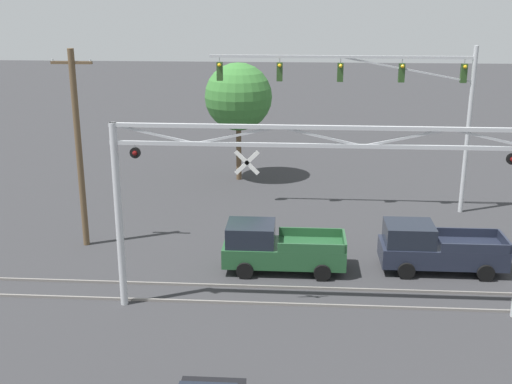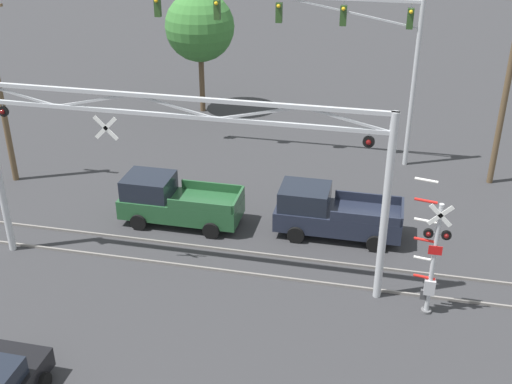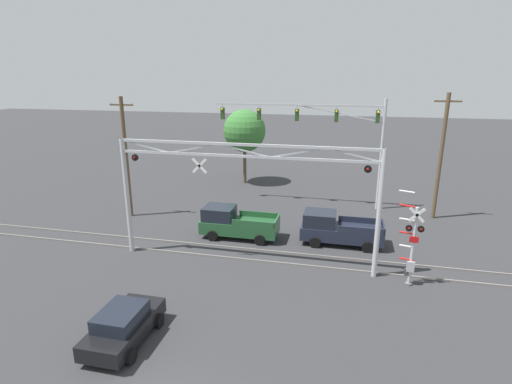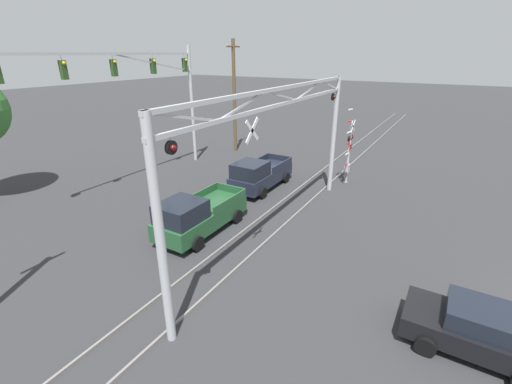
# 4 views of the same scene
# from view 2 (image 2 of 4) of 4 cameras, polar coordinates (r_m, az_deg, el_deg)

# --- Properties ---
(rail_track_near) EXTENTS (80.00, 0.08, 0.10)m
(rail_track_near) POSITION_cam_2_polar(r_m,az_deg,el_deg) (24.66, -6.18, -6.55)
(rail_track_near) COLOR gray
(rail_track_near) RESTS_ON ground_plane
(rail_track_far) EXTENTS (80.00, 0.08, 0.10)m
(rail_track_far) POSITION_cam_2_polar(r_m,az_deg,el_deg) (25.81, -5.19, -4.83)
(rail_track_far) COLOR gray
(rail_track_far) RESTS_ON ground_plane
(crossing_gantry) EXTENTS (14.57, 0.29, 6.91)m
(crossing_gantry) POSITION_cam_2_polar(r_m,az_deg,el_deg) (22.20, -7.03, 3.09)
(crossing_gantry) COLOR #B7BABF
(crossing_gantry) RESTS_ON ground_plane
(crossing_signal_mast) EXTENTS (1.37, 0.35, 5.03)m
(crossing_signal_mast) POSITION_cam_2_polar(r_m,az_deg,el_deg) (21.92, 15.33, -6.01)
(crossing_signal_mast) COLOR #B7BABF
(crossing_signal_mast) RESTS_ON ground_plane
(traffic_signal_span) EXTENTS (13.42, 0.39, 8.69)m
(traffic_signal_span) POSITION_cam_2_polar(r_m,az_deg,el_deg) (31.72, 7.31, 13.43)
(traffic_signal_span) COLOR #B7BABF
(traffic_signal_span) RESTS_ON ground_plane
(pickup_truck_lead) EXTENTS (5.08, 2.19, 2.04)m
(pickup_truck_lead) POSITION_cam_2_polar(r_m,az_deg,el_deg) (27.29, -7.32, -0.82)
(pickup_truck_lead) COLOR #23512D
(pickup_truck_lead) RESTS_ON ground_plane
(pickup_truck_following) EXTENTS (5.11, 2.19, 2.04)m
(pickup_truck_following) POSITION_cam_2_polar(r_m,az_deg,el_deg) (26.35, 6.63, -1.86)
(pickup_truck_following) COLOR #1E2333
(pickup_truck_following) RESTS_ON ground_plane
(utility_pole_right) EXTENTS (1.80, 0.28, 9.21)m
(utility_pole_right) POSITION_cam_2_polar(r_m,az_deg,el_deg) (31.21, 21.40, 8.67)
(utility_pole_right) COLOR brown
(utility_pole_right) RESTS_ON ground_plane
(background_tree_beyond_span) EXTENTS (4.08, 4.08, 7.23)m
(background_tree_beyond_span) POSITION_cam_2_polar(r_m,az_deg,el_deg) (38.87, -5.03, 14.41)
(background_tree_beyond_span) COLOR brown
(background_tree_beyond_span) RESTS_ON ground_plane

